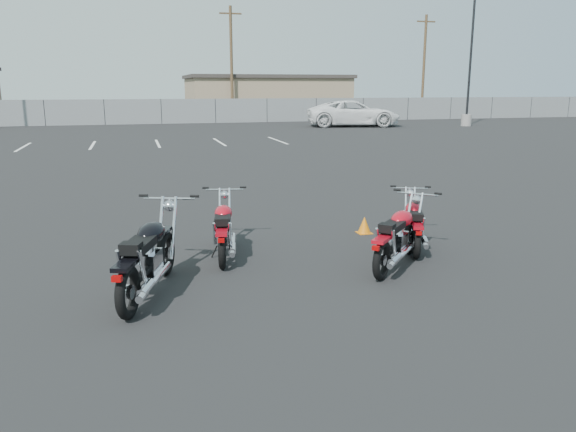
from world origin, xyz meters
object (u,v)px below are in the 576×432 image
object	(u,v)px
motorcycle_rear_red	(414,224)
motorcycle_third_red	(398,237)
white_van	(354,106)
motorcycle_second_black	(149,257)
motorcycle_front_red	(224,229)

from	to	relation	value
motorcycle_rear_red	motorcycle_third_red	bearing A→B (deg)	-130.24
white_van	motorcycle_rear_red	bearing A→B (deg)	171.64
motorcycle_third_red	motorcycle_rear_red	world-z (taller)	motorcycle_third_red
white_van	motorcycle_second_black	bearing A→B (deg)	165.01
motorcycle_front_red	motorcycle_second_black	distance (m)	1.92
motorcycle_third_red	motorcycle_front_red	bearing A→B (deg)	153.15
motorcycle_front_red	motorcycle_third_red	world-z (taller)	motorcycle_third_red
motorcycle_third_red	motorcycle_rear_red	xyz separation A→B (m)	(0.72, 0.85, -0.04)
motorcycle_front_red	motorcycle_rear_red	bearing A→B (deg)	-7.18
motorcycle_rear_red	motorcycle_second_black	bearing A→B (deg)	-166.33
motorcycle_second_black	motorcycle_rear_red	bearing A→B (deg)	13.67
motorcycle_third_red	motorcycle_rear_red	bearing A→B (deg)	49.76
motorcycle_second_black	white_van	xyz separation A→B (m)	(14.69, 29.35, 0.88)
motorcycle_front_red	motorcycle_third_red	xyz separation A→B (m)	(2.47, -1.25, 0.02)
white_van	motorcycle_front_red	bearing A→B (deg)	165.83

